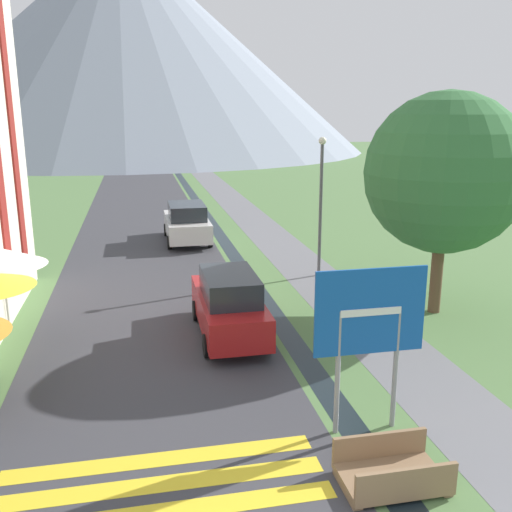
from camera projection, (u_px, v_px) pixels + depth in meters
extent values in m
plane|color=#517542|center=(201.00, 247.00, 25.72)|extent=(160.00, 160.00, 0.00)
cube|color=#38383D|center=(142.00, 211.00, 34.71)|extent=(6.40, 60.00, 0.01)
cube|color=slate|center=(240.00, 208.00, 35.91)|extent=(2.20, 60.00, 0.01)
cube|color=black|center=(202.00, 209.00, 35.44)|extent=(0.60, 60.00, 0.00)
cube|color=yellow|center=(166.00, 512.00, 8.79)|extent=(5.44, 0.44, 0.01)
cube|color=yellow|center=(163.00, 484.00, 9.46)|extent=(5.44, 0.44, 0.01)
cube|color=yellow|center=(161.00, 459.00, 10.12)|extent=(5.44, 0.44, 0.01)
cone|color=gray|center=(123.00, 44.00, 83.30)|extent=(70.11, 70.11, 30.50)
cube|color=maroon|center=(12.00, 132.00, 17.77)|extent=(0.06, 0.70, 8.04)
cylinder|color=gray|center=(338.00, 373.00, 10.68)|extent=(0.10, 0.10, 2.48)
cylinder|color=gray|center=(396.00, 368.00, 10.91)|extent=(0.10, 0.10, 2.48)
cube|color=#1451AD|center=(370.00, 311.00, 10.48)|extent=(2.15, 0.05, 1.65)
cube|color=white|center=(371.00, 312.00, 10.45)|extent=(1.18, 0.02, 0.14)
cube|color=#846647|center=(391.00, 477.00, 9.41)|extent=(1.70, 1.10, 0.12)
cube|color=#846647|center=(407.00, 481.00, 8.86)|extent=(1.70, 0.08, 0.45)
cube|color=#846647|center=(380.00, 445.00, 9.82)|extent=(1.70, 0.08, 0.45)
cube|color=#846647|center=(347.00, 489.00, 9.28)|extent=(0.16, 0.99, 0.08)
cube|color=#846647|center=(434.00, 477.00, 9.59)|extent=(0.16, 0.99, 0.08)
cube|color=#A31919|center=(229.00, 310.00, 15.55)|extent=(1.61, 4.27, 0.84)
cube|color=#23282D|center=(230.00, 286.00, 15.16)|extent=(1.37, 2.35, 0.68)
cylinder|color=black|center=(196.00, 310.00, 16.76)|extent=(0.18, 0.60, 0.60)
cylinder|color=black|center=(247.00, 307.00, 17.06)|extent=(0.18, 0.60, 0.60)
cylinder|color=black|center=(207.00, 346.00, 14.25)|extent=(0.18, 0.60, 0.60)
cylinder|color=black|center=(267.00, 341.00, 14.55)|extent=(0.18, 0.60, 0.60)
cube|color=silver|center=(187.00, 226.00, 26.70)|extent=(1.90, 4.54, 0.84)
cube|color=#23282D|center=(187.00, 211.00, 26.30)|extent=(1.61, 2.50, 0.68)
cylinder|color=black|center=(166.00, 230.00, 27.96)|extent=(0.18, 0.60, 0.60)
cylinder|color=black|center=(203.00, 228.00, 28.32)|extent=(0.18, 0.60, 0.60)
cylinder|color=black|center=(169.00, 243.00, 25.29)|extent=(0.18, 0.60, 0.60)
cylinder|color=black|center=(210.00, 241.00, 25.65)|extent=(0.18, 0.60, 0.60)
cylinder|color=#B7B2A8|center=(6.00, 293.00, 15.68)|extent=(0.06, 0.06, 2.26)
cone|color=silver|center=(1.00, 257.00, 15.42)|extent=(2.37, 2.37, 0.48)
cylinder|color=#515156|center=(320.00, 212.00, 20.77)|extent=(0.12, 0.12, 4.84)
sphere|color=silver|center=(323.00, 141.00, 20.14)|extent=(0.28, 0.28, 0.28)
cylinder|color=brown|center=(436.00, 276.00, 17.26)|extent=(0.36, 0.36, 2.26)
sphere|color=#336B38|center=(445.00, 173.00, 16.48)|extent=(4.68, 4.68, 4.68)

